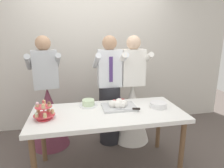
% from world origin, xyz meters
% --- Properties ---
extents(ground_plane, '(8.00, 8.00, 0.00)m').
position_xyz_m(ground_plane, '(0.00, 0.00, 0.00)').
color(ground_plane, '#564C47').
extents(rear_wall, '(5.20, 0.10, 2.90)m').
position_xyz_m(rear_wall, '(0.00, 1.38, 1.45)').
color(rear_wall, beige).
rests_on(rear_wall, ground_plane).
extents(dessert_table, '(1.80, 0.80, 0.78)m').
position_xyz_m(dessert_table, '(0.00, 0.00, 0.70)').
color(dessert_table, white).
rests_on(dessert_table, ground_plane).
extents(cupcake_stand, '(0.23, 0.23, 0.21)m').
position_xyz_m(cupcake_stand, '(-0.72, -0.06, 0.86)').
color(cupcake_stand, '#D83F4C').
rests_on(cupcake_stand, dessert_table).
extents(main_cake_tray, '(0.43, 0.33, 0.13)m').
position_xyz_m(main_cake_tray, '(0.15, 0.09, 0.82)').
color(main_cake_tray, silver).
rests_on(main_cake_tray, dessert_table).
extents(plate_stack, '(0.21, 0.21, 0.07)m').
position_xyz_m(plate_stack, '(0.65, 0.01, 0.81)').
color(plate_stack, white).
rests_on(plate_stack, dessert_table).
extents(round_cake, '(0.24, 0.24, 0.08)m').
position_xyz_m(round_cake, '(-0.21, 0.24, 0.81)').
color(round_cake, white).
rests_on(round_cake, dessert_table).
extents(person_groom, '(0.46, 0.49, 1.66)m').
position_xyz_m(person_groom, '(0.14, 0.63, 0.75)').
color(person_groom, '#232328').
rests_on(person_groom, ground_plane).
extents(person_bride, '(0.56, 0.56, 1.66)m').
position_xyz_m(person_bride, '(0.50, 0.62, 0.58)').
color(person_bride, white).
rests_on(person_bride, ground_plane).
extents(person_guest, '(0.56, 0.56, 1.66)m').
position_xyz_m(person_guest, '(-0.77, 0.71, 0.58)').
color(person_guest, brown).
rests_on(person_guest, ground_plane).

